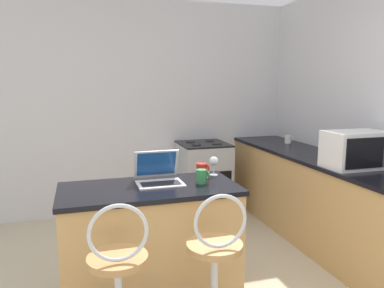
{
  "coord_description": "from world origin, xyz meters",
  "views": [
    {
      "loc": [
        -0.7,
        -1.81,
        1.62
      ],
      "look_at": [
        0.41,
        1.84,
        0.99
      ],
      "focal_mm": 35.0,
      "sensor_mm": 36.0,
      "label": 1
    }
  ],
  "objects_px": {
    "bar_stool_far": "(215,276)",
    "mug_red": "(202,169)",
    "wine_glass_short": "(214,162)",
    "mug_white": "(288,139)",
    "stove_range": "(203,178)",
    "microwave": "(356,150)",
    "laptop": "(158,175)",
    "mug_green": "(202,176)"
  },
  "relations": [
    {
      "from": "laptop",
      "to": "mug_white",
      "type": "xyz_separation_m",
      "value": [
        1.88,
        1.31,
        -0.01
      ]
    },
    {
      "from": "laptop",
      "to": "wine_glass_short",
      "type": "relative_size",
      "value": 2.21
    },
    {
      "from": "bar_stool_far",
      "to": "mug_red",
      "type": "height_order",
      "value": "bar_stool_far"
    },
    {
      "from": "mug_red",
      "to": "mug_green",
      "type": "height_order",
      "value": "mug_green"
    },
    {
      "from": "bar_stool_far",
      "to": "laptop",
      "type": "distance_m",
      "value": 0.85
    },
    {
      "from": "laptop",
      "to": "stove_range",
      "type": "bearing_deg",
      "value": 61.1
    },
    {
      "from": "mug_green",
      "to": "wine_glass_short",
      "type": "bearing_deg",
      "value": 50.37
    },
    {
      "from": "stove_range",
      "to": "mug_white",
      "type": "height_order",
      "value": "mug_white"
    },
    {
      "from": "wine_glass_short",
      "to": "bar_stool_far",
      "type": "bearing_deg",
      "value": -109.2
    },
    {
      "from": "bar_stool_far",
      "to": "microwave",
      "type": "height_order",
      "value": "microwave"
    },
    {
      "from": "mug_white",
      "to": "mug_green",
      "type": "bearing_deg",
      "value": -137.83
    },
    {
      "from": "bar_stool_far",
      "to": "mug_white",
      "type": "height_order",
      "value": "bar_stool_far"
    },
    {
      "from": "microwave",
      "to": "mug_white",
      "type": "distance_m",
      "value": 1.35
    },
    {
      "from": "bar_stool_far",
      "to": "mug_red",
      "type": "xyz_separation_m",
      "value": [
        0.18,
        0.8,
        0.47
      ]
    },
    {
      "from": "stove_range",
      "to": "mug_white",
      "type": "relative_size",
      "value": 9.02
    },
    {
      "from": "bar_stool_far",
      "to": "stove_range",
      "type": "bearing_deg",
      "value": 73.17
    },
    {
      "from": "microwave",
      "to": "laptop",
      "type": "bearing_deg",
      "value": 179.33
    },
    {
      "from": "stove_range",
      "to": "laptop",
      "type": "bearing_deg",
      "value": -118.9
    },
    {
      "from": "wine_glass_short",
      "to": "mug_green",
      "type": "xyz_separation_m",
      "value": [
        -0.17,
        -0.2,
        -0.06
      ]
    },
    {
      "from": "stove_range",
      "to": "mug_white",
      "type": "bearing_deg",
      "value": -17.44
    },
    {
      "from": "mug_white",
      "to": "mug_green",
      "type": "distance_m",
      "value": 2.13
    },
    {
      "from": "laptop",
      "to": "mug_green",
      "type": "relative_size",
      "value": 3.24
    },
    {
      "from": "bar_stool_far",
      "to": "stove_range",
      "type": "distance_m",
      "value": 2.4
    },
    {
      "from": "bar_stool_far",
      "to": "mug_green",
      "type": "xyz_separation_m",
      "value": [
        0.1,
        0.56,
        0.47
      ]
    },
    {
      "from": "mug_red",
      "to": "wine_glass_short",
      "type": "distance_m",
      "value": 0.11
    },
    {
      "from": "wine_glass_short",
      "to": "mug_white",
      "type": "distance_m",
      "value": 1.87
    },
    {
      "from": "laptop",
      "to": "mug_red",
      "type": "distance_m",
      "value": 0.4
    },
    {
      "from": "mug_red",
      "to": "mug_white",
      "type": "height_order",
      "value": "mug_white"
    },
    {
      "from": "microwave",
      "to": "mug_white",
      "type": "relative_size",
      "value": 5.27
    },
    {
      "from": "bar_stool_far",
      "to": "wine_glass_short",
      "type": "height_order",
      "value": "wine_glass_short"
    },
    {
      "from": "laptop",
      "to": "mug_white",
      "type": "height_order",
      "value": "laptop"
    },
    {
      "from": "microwave",
      "to": "stove_range",
      "type": "height_order",
      "value": "microwave"
    },
    {
      "from": "microwave",
      "to": "wine_glass_short",
      "type": "height_order",
      "value": "microwave"
    },
    {
      "from": "mug_red",
      "to": "mug_white",
      "type": "distance_m",
      "value": 1.91
    },
    {
      "from": "bar_stool_far",
      "to": "microwave",
      "type": "distance_m",
      "value": 1.76
    },
    {
      "from": "laptop",
      "to": "microwave",
      "type": "height_order",
      "value": "microwave"
    },
    {
      "from": "mug_red",
      "to": "wine_glass_short",
      "type": "xyz_separation_m",
      "value": [
        0.09,
        -0.04,
        0.06
      ]
    },
    {
      "from": "wine_glass_short",
      "to": "mug_white",
      "type": "xyz_separation_m",
      "value": [
        1.41,
        1.23,
        -0.06
      ]
    },
    {
      "from": "microwave",
      "to": "mug_red",
      "type": "bearing_deg",
      "value": 173.67
    },
    {
      "from": "bar_stool_far",
      "to": "mug_white",
      "type": "distance_m",
      "value": 2.64
    },
    {
      "from": "mug_green",
      "to": "bar_stool_far",
      "type": "bearing_deg",
      "value": -100.02
    },
    {
      "from": "laptop",
      "to": "mug_white",
      "type": "relative_size",
      "value": 3.35
    }
  ]
}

